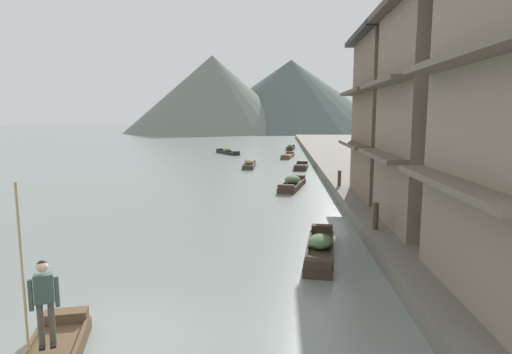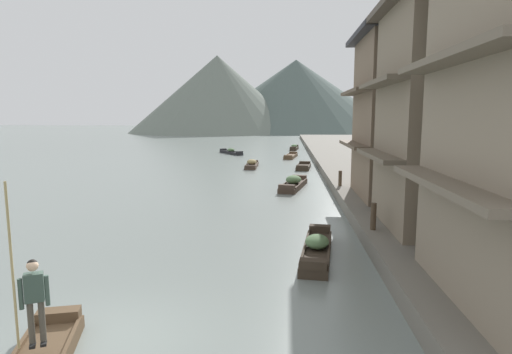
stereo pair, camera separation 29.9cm
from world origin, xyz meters
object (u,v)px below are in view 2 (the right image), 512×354
boat_upstream_distant (231,152)px  boat_moored_second (252,164)px  boatman_person (33,292)px  boat_moored_third (293,184)px  house_waterfront_tall (412,110)px  boat_midriver_upstream (304,167)px  house_waterfront_second (473,108)px  boat_moored_far (317,249)px  mooring_post_dock_near (373,216)px  boat_moored_nearest (294,148)px  boat_midriver_drifting (291,156)px  mooring_post_dock_mid (340,178)px

boat_upstream_distant → boat_moored_second: bearing=-74.7°
boatman_person → boat_moored_third: 20.99m
boat_moored_third → house_waterfront_tall: size_ratio=0.55×
boat_midriver_upstream → house_waterfront_second: size_ratio=0.42×
boatman_person → boat_midriver_upstream: bearing=79.0°
boat_moored_far → mooring_post_dock_near: (2.07, 1.35, 0.82)m
boat_moored_third → boat_moored_nearest: bearing=89.0°
boat_midriver_drifting → house_waterfront_second: size_ratio=0.56×
boat_moored_third → boat_moored_far: (0.58, -13.53, -0.04)m
boat_moored_second → boat_moored_far: bearing=-80.4°
boat_moored_nearest → boat_midriver_drifting: boat_moored_nearest is taller
boat_moored_second → boatman_person: bearing=-92.4°
boat_midriver_drifting → house_waterfront_tall: house_waterfront_tall is taller
boat_moored_nearest → boat_moored_third: bearing=-91.0°
boat_midriver_drifting → mooring_post_dock_mid: bearing=-83.3°
boat_moored_nearest → boat_moored_far: (0.03, -44.99, -0.01)m
boat_midriver_drifting → mooring_post_dock_mid: mooring_post_dock_mid is taller
boat_moored_nearest → boat_moored_far: size_ratio=0.99×
boat_moored_third → boat_moored_second: bearing=107.9°
boat_moored_far → mooring_post_dock_mid: 11.25m
boat_moored_third → mooring_post_dock_mid: bearing=-43.3°
boat_moored_far → house_waterfront_tall: size_ratio=0.50×
house_waterfront_second → house_waterfront_tall: bearing=94.0°
boatman_person → boat_moored_nearest: 52.12m
boat_moored_nearest → mooring_post_dock_mid: bearing=-86.5°
boat_moored_nearest → boat_midriver_drifting: bearing=-92.9°
boatman_person → mooring_post_dock_near: size_ratio=3.15×
boat_moored_third → boat_upstream_distant: bearing=106.5°
boat_midriver_upstream → mooring_post_dock_mid: size_ratio=4.18×
house_waterfront_tall → boat_moored_second: bearing=119.1°
boat_moored_far → mooring_post_dock_mid: size_ratio=4.95×
boat_midriver_drifting → boat_upstream_distant: boat_upstream_distant is taller
boat_moored_third → mooring_post_dock_mid: (2.65, -2.50, 0.74)m
boat_moored_nearest → house_waterfront_tall: bearing=-82.1°
boat_moored_nearest → house_waterfront_tall: size_ratio=0.50×
boat_moored_second → boat_midriver_upstream: boat_moored_second is taller
house_waterfront_second → boat_midriver_upstream: bearing=103.1°
boat_upstream_distant → boatman_person: bearing=-87.0°
boatman_person → boat_moored_nearest: (5.49, 51.82, -1.24)m
boatman_person → house_waterfront_second: house_waterfront_second is taller
house_waterfront_tall → boat_moored_far: bearing=-122.6°
boat_midriver_drifting → boat_moored_third: bearing=-90.0°
boat_moored_nearest → mooring_post_dock_near: (2.11, -43.64, 0.80)m
boat_moored_far → mooring_post_dock_near: 2.60m
house_waterfront_second → house_waterfront_tall: same height
house_waterfront_tall → boat_upstream_distant: bearing=113.3°
house_waterfront_tall → mooring_post_dock_near: house_waterfront_tall is taller
boat_moored_far → boat_upstream_distant: size_ratio=0.94×
boat_moored_third → boat_upstream_distant: boat_moored_third is taller
house_waterfront_tall → mooring_post_dock_mid: size_ratio=9.85×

